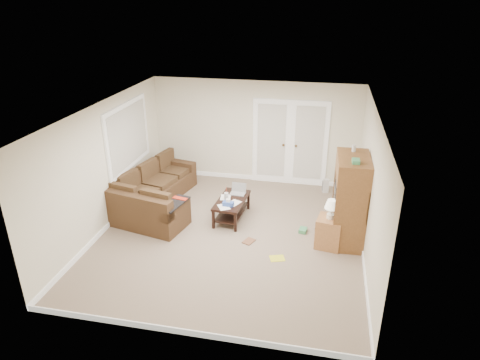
% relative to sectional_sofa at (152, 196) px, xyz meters
% --- Properties ---
extents(floor, '(5.50, 5.50, 0.00)m').
position_rel_sectional_sofa_xyz_m(floor, '(1.91, -0.72, -0.31)').
color(floor, gray).
rests_on(floor, ground).
extents(ceiling, '(5.00, 5.50, 0.02)m').
position_rel_sectional_sofa_xyz_m(ceiling, '(1.91, -0.72, 2.19)').
color(ceiling, silver).
rests_on(ceiling, wall_back).
extents(wall_left, '(0.02, 5.50, 2.50)m').
position_rel_sectional_sofa_xyz_m(wall_left, '(-0.59, -0.72, 0.94)').
color(wall_left, white).
rests_on(wall_left, floor).
extents(wall_right, '(0.02, 5.50, 2.50)m').
position_rel_sectional_sofa_xyz_m(wall_right, '(4.41, -0.72, 0.94)').
color(wall_right, white).
rests_on(wall_right, floor).
extents(wall_back, '(5.00, 0.02, 2.50)m').
position_rel_sectional_sofa_xyz_m(wall_back, '(1.91, 2.03, 0.94)').
color(wall_back, white).
rests_on(wall_back, floor).
extents(wall_front, '(5.00, 0.02, 2.50)m').
position_rel_sectional_sofa_xyz_m(wall_front, '(1.91, -3.47, 0.94)').
color(wall_front, white).
rests_on(wall_front, floor).
extents(baseboards, '(5.00, 5.50, 0.10)m').
position_rel_sectional_sofa_xyz_m(baseboards, '(1.91, -0.72, -0.26)').
color(baseboards, white).
rests_on(baseboards, floor).
extents(french_doors, '(1.80, 0.05, 2.13)m').
position_rel_sectional_sofa_xyz_m(french_doors, '(2.76, 2.00, 0.73)').
color(french_doors, white).
rests_on(french_doors, floor).
extents(window_left, '(0.05, 1.92, 1.42)m').
position_rel_sectional_sofa_xyz_m(window_left, '(-0.55, 0.28, 1.24)').
color(window_left, white).
rests_on(window_left, wall_left).
extents(sectional_sofa, '(1.84, 2.85, 0.79)m').
position_rel_sectional_sofa_xyz_m(sectional_sofa, '(0.00, 0.00, 0.00)').
color(sectional_sofa, '#49301C').
rests_on(sectional_sofa, floor).
extents(coffee_table, '(0.62, 1.12, 0.74)m').
position_rel_sectional_sofa_xyz_m(coffee_table, '(1.79, -0.05, -0.07)').
color(coffee_table, black).
rests_on(coffee_table, floor).
extents(tv_armoire, '(0.61, 1.07, 1.81)m').
position_rel_sectional_sofa_xyz_m(tv_armoire, '(4.11, -0.44, 0.54)').
color(tv_armoire, brown).
rests_on(tv_armoire, floor).
extents(side_cabinet, '(0.52, 0.52, 0.96)m').
position_rel_sectional_sofa_xyz_m(side_cabinet, '(3.79, -0.74, 0.03)').
color(side_cabinet, '#AA6F3E').
rests_on(side_cabinet, floor).
extents(space_heater, '(0.16, 0.14, 0.33)m').
position_rel_sectional_sofa_xyz_m(space_heater, '(3.69, 1.63, -0.14)').
color(space_heater, silver).
rests_on(space_heater, floor).
extents(floor_magazine, '(0.31, 0.28, 0.01)m').
position_rel_sectional_sofa_xyz_m(floor_magazine, '(2.91, -1.35, -0.31)').
color(floor_magazine, yellow).
rests_on(floor_magazine, floor).
extents(floor_greenbox, '(0.17, 0.21, 0.08)m').
position_rel_sectional_sofa_xyz_m(floor_greenbox, '(3.29, -0.33, -0.27)').
color(floor_greenbox, '#43945C').
rests_on(floor_greenbox, floor).
extents(floor_book, '(0.26, 0.29, 0.02)m').
position_rel_sectional_sofa_xyz_m(floor_book, '(2.23, -0.87, -0.30)').
color(floor_book, brown).
rests_on(floor_book, floor).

